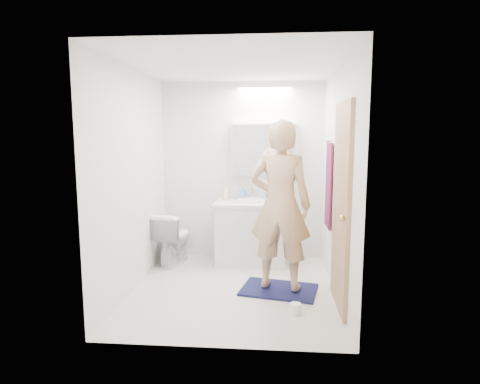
# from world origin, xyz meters

# --- Properties ---
(floor) EXTENTS (2.50, 2.50, 0.00)m
(floor) POSITION_xyz_m (0.00, 0.00, 0.00)
(floor) COLOR silver
(floor) RESTS_ON ground
(ceiling) EXTENTS (2.50, 2.50, 0.00)m
(ceiling) POSITION_xyz_m (0.00, 0.00, 2.40)
(ceiling) COLOR white
(ceiling) RESTS_ON floor
(wall_back) EXTENTS (2.50, 0.00, 2.50)m
(wall_back) POSITION_xyz_m (0.00, 1.25, 1.20)
(wall_back) COLOR white
(wall_back) RESTS_ON floor
(wall_front) EXTENTS (2.50, 0.00, 2.50)m
(wall_front) POSITION_xyz_m (0.00, -1.25, 1.20)
(wall_front) COLOR white
(wall_front) RESTS_ON floor
(wall_left) EXTENTS (0.00, 2.50, 2.50)m
(wall_left) POSITION_xyz_m (-1.10, 0.00, 1.20)
(wall_left) COLOR white
(wall_left) RESTS_ON floor
(wall_right) EXTENTS (0.00, 2.50, 2.50)m
(wall_right) POSITION_xyz_m (1.10, 0.00, 1.20)
(wall_right) COLOR white
(wall_right) RESTS_ON floor
(vanity_cabinet) EXTENTS (0.90, 0.55, 0.78)m
(vanity_cabinet) POSITION_xyz_m (0.14, 0.96, 0.39)
(vanity_cabinet) COLOR white
(vanity_cabinet) RESTS_ON floor
(countertop) EXTENTS (0.95, 0.58, 0.04)m
(countertop) POSITION_xyz_m (0.14, 0.96, 0.80)
(countertop) COLOR silver
(countertop) RESTS_ON vanity_cabinet
(sink_basin) EXTENTS (0.36, 0.36, 0.03)m
(sink_basin) POSITION_xyz_m (0.14, 0.99, 0.84)
(sink_basin) COLOR white
(sink_basin) RESTS_ON countertop
(faucet) EXTENTS (0.02, 0.02, 0.16)m
(faucet) POSITION_xyz_m (0.14, 1.19, 0.90)
(faucet) COLOR silver
(faucet) RESTS_ON countertop
(medicine_cabinet) EXTENTS (0.88, 0.14, 0.70)m
(medicine_cabinet) POSITION_xyz_m (0.30, 1.18, 1.50)
(medicine_cabinet) COLOR white
(medicine_cabinet) RESTS_ON wall_back
(mirror_panel) EXTENTS (0.84, 0.01, 0.66)m
(mirror_panel) POSITION_xyz_m (0.30, 1.10, 1.50)
(mirror_panel) COLOR silver
(mirror_panel) RESTS_ON medicine_cabinet
(toilet) EXTENTS (0.50, 0.73, 0.69)m
(toilet) POSITION_xyz_m (-0.89, 0.85, 0.34)
(toilet) COLOR white
(toilet) RESTS_ON floor
(bath_rug) EXTENTS (0.90, 0.70, 0.02)m
(bath_rug) POSITION_xyz_m (0.50, -0.01, 0.01)
(bath_rug) COLOR #12183A
(bath_rug) RESTS_ON floor
(person) EXTENTS (0.73, 0.56, 1.80)m
(person) POSITION_xyz_m (0.50, -0.01, 0.95)
(person) COLOR tan
(person) RESTS_ON bath_rug
(door) EXTENTS (0.04, 0.80, 2.00)m
(door) POSITION_xyz_m (1.08, -0.35, 1.00)
(door) COLOR tan
(door) RESTS_ON wall_right
(door_knob) EXTENTS (0.06, 0.06, 0.06)m
(door_knob) POSITION_xyz_m (1.04, -0.65, 0.95)
(door_knob) COLOR gold
(door_knob) RESTS_ON door
(towel) EXTENTS (0.02, 0.42, 1.00)m
(towel) POSITION_xyz_m (1.08, 0.55, 1.10)
(towel) COLOR #121034
(towel) RESTS_ON wall_right
(towel_hook) EXTENTS (0.07, 0.02, 0.02)m
(towel_hook) POSITION_xyz_m (1.07, 0.55, 1.62)
(towel_hook) COLOR silver
(towel_hook) RESTS_ON wall_right
(soap_bottle_a) EXTENTS (0.11, 0.11, 0.22)m
(soap_bottle_a) POSITION_xyz_m (-0.22, 1.11, 0.93)
(soap_bottle_a) COLOR beige
(soap_bottle_a) RESTS_ON countertop
(soap_bottle_b) EXTENTS (0.11, 0.11, 0.19)m
(soap_bottle_b) POSITION_xyz_m (0.00, 1.15, 0.91)
(soap_bottle_b) COLOR #5B97C5
(soap_bottle_b) RESTS_ON countertop
(toothbrush_cup) EXTENTS (0.12, 0.12, 0.09)m
(toothbrush_cup) POSITION_xyz_m (0.37, 1.12, 0.86)
(toothbrush_cup) COLOR #3E5ABC
(toothbrush_cup) RESTS_ON countertop
(toilet_paper_roll) EXTENTS (0.11, 0.11, 0.10)m
(toilet_paper_roll) POSITION_xyz_m (0.65, -0.57, 0.05)
(toilet_paper_roll) COLOR white
(toilet_paper_roll) RESTS_ON floor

